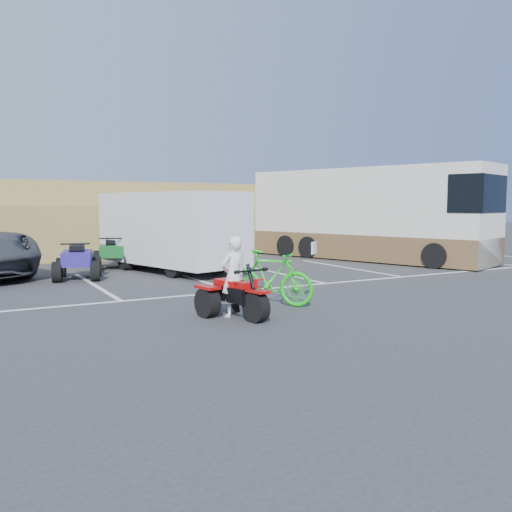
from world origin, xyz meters
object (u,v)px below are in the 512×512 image
rider (234,277)px  rv_motorhome (367,221)px  red_trike_atv (239,318)px  cargo_trailer (171,229)px  quad_atv_green (113,269)px  green_dirt_bike (270,278)px  quad_atv_blue (78,279)px

rider → rv_motorhome: 11.50m
rv_motorhome → red_trike_atv: bearing=-160.2°
rider → rv_motorhome: size_ratio=0.16×
red_trike_atv → cargo_trailer: 7.44m
rider → quad_atv_green: size_ratio=0.93×
green_dirt_bike → quad_atv_green: size_ratio=1.17×
rider → quad_atv_green: (-0.12, 8.59, -0.75)m
quad_atv_blue → rv_motorhome: bearing=16.8°
green_dirt_bike → quad_atv_green: bearing=62.6°
red_trike_atv → quad_atv_blue: 6.92m
red_trike_atv → cargo_trailer: cargo_trailer is taller
rv_motorhome → green_dirt_bike: bearing=-159.8°
quad_atv_blue → quad_atv_green: 2.48m
quad_atv_green → rider: bearing=-74.5°
red_trike_atv → rv_motorhome: size_ratio=0.15×
green_dirt_bike → cargo_trailer: size_ratio=0.34×
quad_atv_blue → cargo_trailer: bearing=23.6°
red_trike_atv → green_dirt_bike: 1.54m
rider → rv_motorhome: rv_motorhome is taller
red_trike_atv → cargo_trailer: size_ratio=0.26×
red_trike_atv → quad_atv_blue: bearing=92.0°
cargo_trailer → quad_atv_green: cargo_trailer is taller
green_dirt_bike → red_trike_atv: bearing=179.4°
rv_motorhome → cargo_trailer: bearing=161.2°
cargo_trailer → quad_atv_green: (-1.47, 1.53, -1.32)m
quad_atv_green → green_dirt_bike: bearing=-65.9°
red_trike_atv → quad_atv_green: quad_atv_green is taller
green_dirt_bike → rv_motorhome: (7.89, 6.33, 0.88)m
green_dirt_bike → cargo_trailer: cargo_trailer is taller
green_dirt_bike → quad_atv_green: 8.02m
rv_motorhome → quad_atv_green: bearing=151.8°
green_dirt_bike → quad_atv_blue: green_dirt_bike is taller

